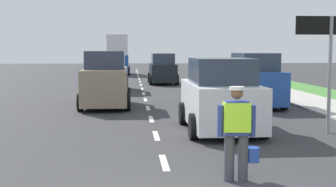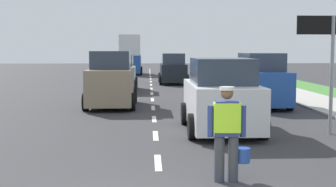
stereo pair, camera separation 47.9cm
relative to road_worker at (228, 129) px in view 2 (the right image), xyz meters
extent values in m
plane|color=#333335|center=(-1.18, 19.72, -0.93)|extent=(96.00, 96.00, 0.00)
cube|color=silver|center=(-1.18, 1.42, -0.93)|extent=(0.14, 1.40, 0.01)
cube|color=silver|center=(-1.18, 4.42, -0.93)|extent=(0.14, 1.40, 0.01)
cube|color=silver|center=(-1.18, 7.42, -0.93)|extent=(0.14, 1.40, 0.01)
cube|color=silver|center=(-1.18, 10.42, -0.93)|extent=(0.14, 1.40, 0.01)
cube|color=silver|center=(-1.18, 13.42, -0.93)|extent=(0.14, 1.40, 0.01)
cube|color=silver|center=(-1.18, 16.42, -0.93)|extent=(0.14, 1.40, 0.01)
cube|color=silver|center=(-1.18, 19.42, -0.93)|extent=(0.14, 1.40, 0.01)
cube|color=silver|center=(-1.18, 22.42, -0.93)|extent=(0.14, 1.40, 0.01)
cube|color=silver|center=(-1.18, 25.42, -0.93)|extent=(0.14, 1.40, 0.01)
cube|color=silver|center=(-1.18, 28.42, -0.93)|extent=(0.14, 1.40, 0.01)
cube|color=silver|center=(-1.18, 31.42, -0.93)|extent=(0.14, 1.40, 0.01)
cube|color=silver|center=(-1.18, 34.42, -0.93)|extent=(0.14, 1.40, 0.01)
cube|color=silver|center=(-1.18, 37.42, -0.93)|extent=(0.14, 1.40, 0.01)
cube|color=silver|center=(-1.18, 40.42, -0.93)|extent=(0.14, 1.40, 0.01)
cube|color=silver|center=(-1.18, 43.42, -0.93)|extent=(0.14, 1.40, 0.01)
cube|color=silver|center=(-1.18, 46.42, -0.93)|extent=(0.14, 1.40, 0.01)
cylinder|color=#383D4C|center=(-0.14, 0.00, -0.52)|extent=(0.18, 0.18, 0.82)
cylinder|color=#383D4C|center=(0.10, -0.01, -0.52)|extent=(0.18, 0.18, 0.82)
cube|color=navy|center=(-0.02, -0.01, 0.19)|extent=(0.42, 0.27, 0.60)
cube|color=#A5EA33|center=(-0.02, -0.01, 0.21)|extent=(0.48, 0.31, 0.51)
cylinder|color=navy|center=(-0.30, 0.01, 0.14)|extent=(0.11, 0.11, 0.55)
cylinder|color=navy|center=(0.26, -0.02, 0.14)|extent=(0.11, 0.11, 0.55)
sphere|color=brown|center=(-0.02, -0.01, 0.63)|extent=(0.22, 0.22, 0.22)
cylinder|color=silver|center=(-0.02, -0.01, 0.71)|extent=(0.26, 0.26, 0.06)
cylinder|color=#2347B7|center=(0.28, 0.07, -0.48)|extent=(0.26, 0.26, 0.26)
cylinder|color=gray|center=(3.57, 4.49, 0.67)|extent=(0.10, 0.10, 3.20)
cube|color=white|center=(3.17, 4.52, 2.02)|extent=(1.10, 0.05, 0.44)
cube|color=black|center=(3.17, 4.50, 2.02)|extent=(1.16, 0.04, 0.50)
cube|color=#1E4799|center=(-2.98, 35.06, 0.03)|extent=(1.90, 4.60, 1.56)
cube|color=#2D3847|center=(-2.98, 35.86, 1.16)|extent=(1.67, 1.61, 0.70)
cube|color=silver|center=(-2.98, 34.25, 1.71)|extent=(1.81, 2.53, 1.80)
cylinder|color=black|center=(-2.01, 33.63, -0.59)|extent=(0.22, 0.68, 0.68)
cylinder|color=black|center=(-3.95, 33.63, -0.59)|extent=(0.22, 0.68, 0.68)
cylinder|color=black|center=(-2.01, 36.48, -0.59)|extent=(0.22, 0.68, 0.68)
cylinder|color=black|center=(-3.95, 36.48, -0.59)|extent=(0.22, 0.68, 0.68)
cube|color=#1E4799|center=(3.14, 10.83, -0.11)|extent=(1.63, 4.23, 1.27)
cube|color=#2D3847|center=(3.14, 10.72, 0.87)|extent=(1.43, 2.32, 0.70)
cylinder|color=black|center=(2.30, 12.14, -0.59)|extent=(0.22, 0.68, 0.68)
cylinder|color=black|center=(3.97, 12.14, -0.59)|extent=(0.22, 0.68, 0.68)
cylinder|color=black|center=(2.30, 9.52, -0.59)|extent=(0.22, 0.68, 0.68)
cylinder|color=black|center=(3.97, 9.52, -0.59)|extent=(0.22, 0.68, 0.68)
cube|color=silver|center=(0.66, 5.09, -0.16)|extent=(1.79, 4.00, 1.18)
cube|color=#2D3847|center=(0.66, 4.99, 0.78)|extent=(1.57, 2.20, 0.70)
cylinder|color=black|center=(-0.25, 6.33, -0.59)|extent=(0.22, 0.68, 0.68)
cylinder|color=black|center=(1.58, 6.33, -0.59)|extent=(0.22, 0.68, 0.68)
cylinder|color=black|center=(-0.25, 3.85, -0.59)|extent=(0.22, 0.68, 0.68)
cylinder|color=black|center=(1.58, 3.85, -0.59)|extent=(0.22, 0.68, 0.68)
cube|color=black|center=(0.29, 23.50, -0.18)|extent=(1.63, 4.08, 1.14)
cube|color=#2D3847|center=(0.29, 23.39, 0.74)|extent=(1.43, 2.25, 0.70)
cylinder|color=black|center=(-0.54, 24.76, -0.59)|extent=(0.22, 0.68, 0.68)
cylinder|color=black|center=(1.12, 24.76, -0.59)|extent=(0.22, 0.68, 0.68)
cylinder|color=black|center=(-0.54, 22.23, -0.59)|extent=(0.22, 0.68, 0.68)
cylinder|color=black|center=(1.12, 22.23, -0.59)|extent=(0.22, 0.68, 0.68)
cube|color=gray|center=(-2.85, 10.90, -0.08)|extent=(1.71, 3.96, 1.35)
cube|color=#2D3847|center=(-2.85, 11.00, 0.95)|extent=(1.50, 2.18, 0.70)
cylinder|color=black|center=(-1.97, 9.67, -0.59)|extent=(0.22, 0.68, 0.68)
cylinder|color=black|center=(-3.72, 9.67, -0.59)|extent=(0.22, 0.68, 0.68)
cylinder|color=black|center=(-1.97, 12.12, -0.59)|extent=(0.22, 0.68, 0.68)
cylinder|color=black|center=(-3.72, 12.12, -0.59)|extent=(0.22, 0.68, 0.68)
cube|color=silver|center=(-3.01, 18.22, -0.19)|extent=(1.77, 4.32, 1.12)
cube|color=#2D3847|center=(-3.01, 18.33, 0.71)|extent=(1.56, 2.38, 0.70)
cylinder|color=black|center=(-2.10, 16.88, -0.59)|extent=(0.22, 0.68, 0.68)
cylinder|color=black|center=(-3.91, 16.88, -0.59)|extent=(0.22, 0.68, 0.68)
cylinder|color=black|center=(-2.10, 19.56, -0.59)|extent=(0.22, 0.68, 0.68)
cylinder|color=black|center=(-3.91, 19.56, -0.59)|extent=(0.22, 0.68, 0.68)
camera|label=1|loc=(-1.86, -8.05, 1.39)|focal=50.75mm
camera|label=2|loc=(-1.38, -8.08, 1.39)|focal=50.75mm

